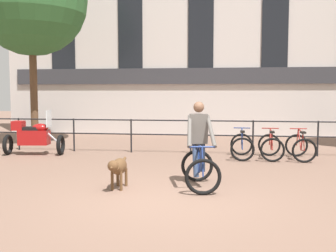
% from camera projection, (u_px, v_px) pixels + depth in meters
% --- Properties ---
extents(ground_plane, '(60.00, 60.00, 0.00)m').
position_uv_depth(ground_plane, '(168.00, 199.00, 6.97)').
color(ground_plane, '#7A5B4C').
extents(canal_railing, '(15.05, 0.05, 1.05)m').
position_uv_depth(canal_railing, '(191.00, 131.00, 12.04)').
color(canal_railing, black).
rests_on(canal_railing, ground_plane).
extents(building_facade, '(18.00, 0.72, 9.94)m').
position_uv_depth(building_facade, '(201.00, 23.00, 17.40)').
color(building_facade, beige).
rests_on(building_facade, ground_plane).
extents(cyclist_with_bike, '(0.86, 1.26, 1.70)m').
position_uv_depth(cyclist_with_bike, '(199.00, 149.00, 7.84)').
color(cyclist_with_bike, black).
rests_on(cyclist_with_bike, ground_plane).
extents(dog, '(0.28, 1.02, 0.63)m').
position_uv_depth(dog, '(118.00, 167.00, 7.64)').
color(dog, brown).
rests_on(dog, ground_plane).
extents(parked_motorcycle, '(1.78, 0.83, 1.35)m').
position_uv_depth(parked_motorcycle, '(34.00, 136.00, 11.81)').
color(parked_motorcycle, black).
rests_on(parked_motorcycle, ground_plane).
extents(parked_bicycle_near_lamp, '(0.69, 1.13, 0.86)m').
position_uv_depth(parked_bicycle_near_lamp, '(242.00, 146.00, 11.22)').
color(parked_bicycle_near_lamp, black).
rests_on(parked_bicycle_near_lamp, ground_plane).
extents(parked_bicycle_mid_left, '(0.70, 1.13, 0.86)m').
position_uv_depth(parked_bicycle_mid_left, '(271.00, 146.00, 11.12)').
color(parked_bicycle_mid_left, black).
rests_on(parked_bicycle_mid_left, ground_plane).
extents(parked_bicycle_mid_right, '(0.67, 1.12, 0.86)m').
position_uv_depth(parked_bicycle_mid_right, '(300.00, 147.00, 11.01)').
color(parked_bicycle_mid_right, black).
rests_on(parked_bicycle_mid_right, ground_plane).
extents(tree_canalside_left, '(3.93, 3.93, 7.10)m').
position_uv_depth(tree_canalside_left, '(31.00, 0.00, 13.81)').
color(tree_canalside_left, brown).
rests_on(tree_canalside_left, ground_plane).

